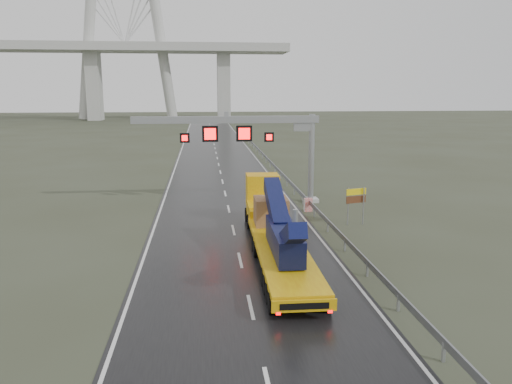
{
  "coord_description": "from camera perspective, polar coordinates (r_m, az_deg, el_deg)",
  "views": [
    {
      "loc": [
        -1.86,
        -21.7,
        9.04
      ],
      "look_at": [
        1.17,
        6.84,
        3.2
      ],
      "focal_mm": 35.0,
      "sensor_mm": 36.0,
      "label": 1
    }
  ],
  "objects": [
    {
      "name": "striped_barrier",
      "position": [
        38.2,
        5.97,
        -1.46
      ],
      "size": [
        0.64,
        0.41,
        1.02
      ],
      "primitive_type": "cube",
      "rotation": [
        0.0,
        0.0,
        0.14
      ],
      "color": "red",
      "rests_on": "ground"
    },
    {
      "name": "road",
      "position": [
        62.39,
        -4.29,
        3.15
      ],
      "size": [
        11.0,
        200.0,
        0.02
      ],
      "primitive_type": "cube",
      "color": "black",
      "rests_on": "ground"
    },
    {
      "name": "ground",
      "position": [
        23.59,
        -1.09,
        -11.04
      ],
      "size": [
        400.0,
        400.0,
        0.0
      ],
      "primitive_type": "plane",
      "color": "#363928",
      "rests_on": "ground"
    },
    {
      "name": "sign_gantry",
      "position": [
        40.04,
        -0.36,
        6.59
      ],
      "size": [
        14.9,
        1.2,
        7.42
      ],
      "color": "#BABAB5",
      "rests_on": "ground"
    },
    {
      "name": "guardrail",
      "position": [
        52.98,
        2.66,
        2.43
      ],
      "size": [
        0.2,
        140.0,
        1.4
      ],
      "primitive_type": null,
      "color": "slate",
      "rests_on": "ground"
    },
    {
      "name": "exit_sign_pair",
      "position": [
        34.63,
        11.36,
        -0.79
      ],
      "size": [
        1.47,
        0.45,
        2.58
      ],
      "rotation": [
        0.0,
        0.0,
        0.26
      ],
      "color": "#92959A",
      "rests_on": "ground"
    },
    {
      "name": "heavy_haul_truck",
      "position": [
        29.21,
        1.97,
        -3.35
      ],
      "size": [
        2.77,
        17.14,
        4.01
      ],
      "rotation": [
        0.0,
        0.0,
        -0.02
      ],
      "color": "#E2BB0C",
      "rests_on": "ground"
    }
  ]
}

